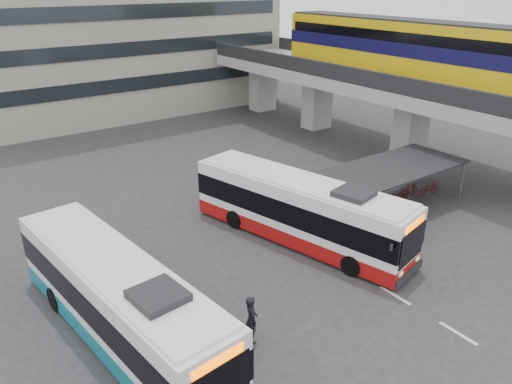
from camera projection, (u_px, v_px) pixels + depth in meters
ground at (303, 282)px, 21.86m from camera, size 120.00×120.00×0.00m
viaduct at (384, 67)px, 36.69m from camera, size 8.00×32.00×9.68m
bike_shelter at (384, 188)px, 28.12m from camera, size 10.00×4.00×2.54m
road_markings at (395, 295)px, 20.96m from camera, size 0.15×7.60×0.01m
bus_main at (300, 210)px, 24.84m from camera, size 5.26×12.15×3.51m
bus_teal at (118, 300)px, 17.92m from camera, size 3.81×12.03×3.50m
pedestrian at (251, 319)px, 18.00m from camera, size 0.67×0.81×1.92m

